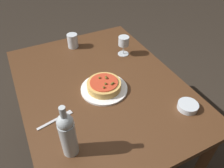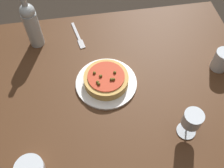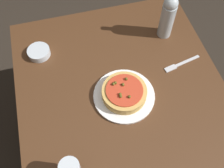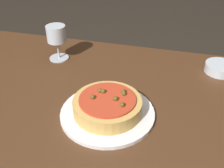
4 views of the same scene
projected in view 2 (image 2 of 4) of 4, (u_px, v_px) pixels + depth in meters
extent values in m
plane|color=#2D261E|center=(116.00, 144.00, 1.83)|extent=(14.00, 14.00, 0.00)
cube|color=#4C2D19|center=(119.00, 84.00, 1.21)|extent=(1.26, 0.95, 0.03)
cylinder|color=#4C2D19|center=(188.00, 56.00, 1.81)|extent=(0.06, 0.06, 0.73)
cylinder|color=#4C2D19|center=(21.00, 77.00, 1.71)|extent=(0.06, 0.06, 0.73)
cylinder|color=white|center=(106.00, 83.00, 1.19)|extent=(0.28, 0.28, 0.01)
cylinder|color=tan|center=(106.00, 80.00, 1.16)|extent=(0.20, 0.20, 0.04)
cylinder|color=red|center=(106.00, 77.00, 1.14)|extent=(0.16, 0.16, 0.01)
sphere|color=brown|center=(111.00, 79.00, 1.13)|extent=(0.01, 0.01, 0.01)
sphere|color=brown|center=(101.00, 77.00, 1.14)|extent=(0.01, 0.01, 0.01)
sphere|color=brown|center=(100.00, 75.00, 1.14)|extent=(0.01, 0.01, 0.01)
sphere|color=brown|center=(114.00, 79.00, 1.13)|extent=(0.01, 0.01, 0.01)
sphere|color=brown|center=(94.00, 73.00, 1.15)|extent=(0.01, 0.01, 0.01)
sphere|color=brown|center=(98.00, 82.00, 1.12)|extent=(0.01, 0.01, 0.01)
sphere|color=brown|center=(99.00, 84.00, 1.11)|extent=(0.01, 0.01, 0.01)
sphere|color=brown|center=(115.00, 72.00, 1.15)|extent=(0.01, 0.01, 0.01)
cylinder|color=silver|center=(186.00, 131.00, 1.06)|extent=(0.08, 0.08, 0.00)
cylinder|color=silver|center=(188.00, 127.00, 1.03)|extent=(0.01, 0.01, 0.07)
cylinder|color=silver|center=(193.00, 119.00, 0.97)|extent=(0.07, 0.07, 0.06)
cylinder|color=#B2BCC1|center=(33.00, 29.00, 1.26)|extent=(0.07, 0.07, 0.19)
sphere|color=#B2BCC1|center=(27.00, 11.00, 1.16)|extent=(0.07, 0.07, 0.07)
cylinder|color=#B2BCC1|center=(24.00, 2.00, 1.12)|extent=(0.03, 0.03, 0.07)
cylinder|color=silver|center=(221.00, 60.00, 1.20)|extent=(0.08, 0.08, 0.10)
cube|color=silver|center=(76.00, 31.00, 1.38)|extent=(0.04, 0.14, 0.00)
cube|color=silver|center=(81.00, 44.00, 1.33)|extent=(0.04, 0.06, 0.00)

